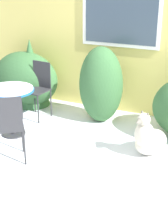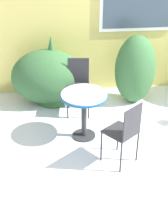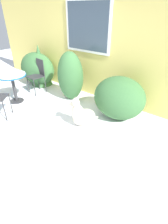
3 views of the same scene
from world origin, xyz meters
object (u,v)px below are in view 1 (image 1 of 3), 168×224
Objects in this scene: patio_table at (11,98)px; patio_chair_near_table at (38,87)px; dog at (149,139)px; patio_chair_far_side at (8,125)px.

patio_table is 0.79× the size of patio_chair_near_table.
dog is (2.11, 0.28, -0.38)m from patio_table.
patio_table is 2.17m from dog.
patio_table is 1.13× the size of dog.
patio_chair_far_side is 1.42× the size of dog.
patio_chair_far_side is at bearing -65.55° from patio_chair_near_table.
patio_chair_far_side is at bearing -56.11° from patio_table.
patio_chair_far_side is (0.49, -0.73, -0.07)m from patio_table.
patio_chair_near_table is 1.42× the size of dog.
patio_chair_near_table reaches higher than dog.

